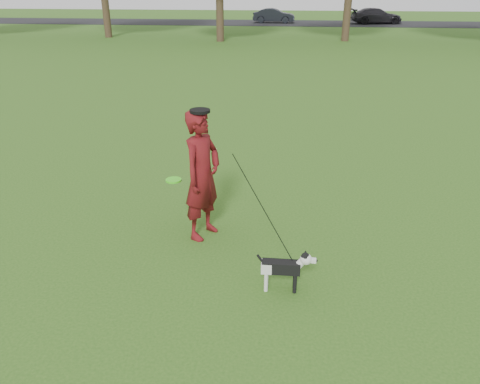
# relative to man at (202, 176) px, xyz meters

# --- Properties ---
(ground) EXTENTS (120.00, 120.00, 0.00)m
(ground) POSITION_rel_man_xyz_m (0.63, -0.58, -0.98)
(ground) COLOR #285116
(ground) RESTS_ON ground
(road) EXTENTS (120.00, 7.00, 0.02)m
(road) POSITION_rel_man_xyz_m (0.63, 39.42, -0.97)
(road) COLOR black
(road) RESTS_ON ground
(man) EXTENTS (0.73, 0.85, 1.96)m
(man) POSITION_rel_man_xyz_m (0.00, 0.00, 0.00)
(man) COLOR #5D0D17
(man) RESTS_ON ground
(dog) EXTENTS (0.76, 0.15, 0.57)m
(dog) POSITION_rel_man_xyz_m (1.27, -1.30, -0.63)
(dog) COLOR black
(dog) RESTS_ON ground
(car_mid) EXTENTS (3.83, 1.47, 1.24)m
(car_mid) POSITION_rel_man_xyz_m (-0.51, 39.42, -0.34)
(car_mid) COLOR black
(car_mid) RESTS_ON road
(car_right) EXTENTS (4.78, 2.52, 1.32)m
(car_right) POSITION_rel_man_xyz_m (8.65, 39.42, -0.30)
(car_right) COLOR black
(car_right) RESTS_ON road
(man_held_items) EXTENTS (1.89, 1.44, 1.59)m
(man_held_items) POSITION_rel_man_xyz_m (0.91, -0.68, -0.11)
(man_held_items) COLOR #45E31C
(man_held_items) RESTS_ON ground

